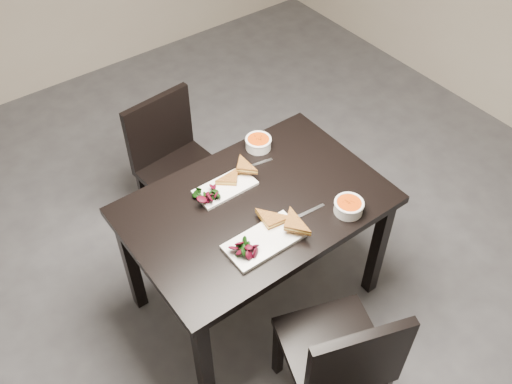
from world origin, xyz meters
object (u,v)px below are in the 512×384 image
Objects in this scene: chair_near at (341,358)px; chair_far at (174,160)px; soup_bowl_far at (258,142)px; plate_far at (225,188)px; plate_near at (264,241)px; table at (256,217)px; soup_bowl_near at (349,206)px.

chair_near is 1.00× the size of chair_far.
plate_far is at bearing -154.74° from soup_bowl_far.
chair_far reaches higher than plate_near.
plate_near is (-0.11, -0.21, 0.11)m from table.
soup_bowl_near is at bearing 66.08° from chair_near.
chair_near is 6.28× the size of soup_bowl_far.
chair_far reaches higher than plate_far.
table is 4.13× the size of plate_far.
plate_far is 2.15× the size of soup_bowl_far.
soup_bowl_near reaches higher than table.
table is 8.86× the size of soup_bowl_far.
chair_far is at bearing 106.21° from chair_near.
chair_near is 0.66m from soup_bowl_near.
soup_bowl_far reaches higher than table.
plate_far is at bearing 106.84° from chair_near.
soup_bowl_near is at bearing -51.06° from plate_far.
soup_bowl_near is 0.47× the size of plate_far.
plate_far reaches higher than table.
soup_bowl_near is 1.01× the size of soup_bowl_far.
table is at bearing -93.94° from chair_far.
chair_far is (0.07, 1.48, 0.00)m from chair_near.
plate_near is at bearing -118.08° from table.
chair_near is 0.58m from plate_near.
chair_near is at bearing -132.86° from soup_bowl_near.
chair_far is 6.28× the size of soup_bowl_far.
table is 0.41m from soup_bowl_far.
plate_far is at bearing 82.46° from plate_near.
table is 1.41× the size of chair_near.
chair_near reaches higher than soup_bowl_far.
plate_near reaches higher than table.
table is 3.45× the size of plate_near.
chair_near reaches higher than plate_near.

